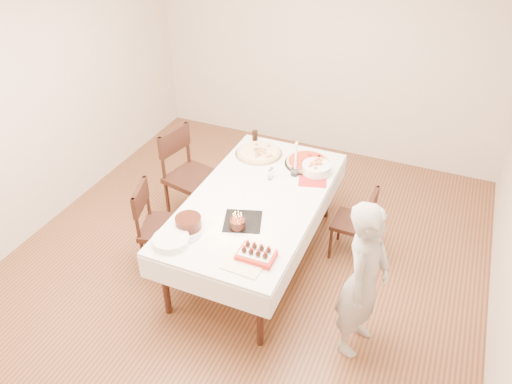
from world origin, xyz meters
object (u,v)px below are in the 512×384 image
at_px(pasta_bowl, 316,168).
at_px(taper_candle, 296,158).
at_px(cola_glass, 255,136).
at_px(strawberry_box, 256,254).
at_px(pizza_white, 259,153).
at_px(dining_table, 256,229).
at_px(chair_left_dessert, 165,228).
at_px(pizza_pepperoni, 307,162).
at_px(layer_cake, 188,223).
at_px(chair_right_savory, 352,222).
at_px(birthday_cake, 237,220).
at_px(chair_left_savory, 193,178).
at_px(person, 364,281).

distance_m(pasta_bowl, taper_candle, 0.25).
bearing_deg(cola_glass, strawberry_box, -66.43).
distance_m(pizza_white, pasta_bowl, 0.67).
height_order(dining_table, chair_left_dessert, chair_left_dessert).
xyz_separation_m(pizza_pepperoni, cola_glass, (-0.68, 0.25, 0.03)).
bearing_deg(layer_cake, taper_candle, 64.15).
distance_m(chair_right_savory, strawberry_box, 1.36).
xyz_separation_m(birthday_cake, strawberry_box, (0.29, -0.28, -0.04)).
relative_size(pizza_pepperoni, cola_glass, 4.08).
height_order(pizza_white, cola_glass, cola_glass).
bearing_deg(pasta_bowl, pizza_pepperoni, 136.47).
height_order(chair_right_savory, cola_glass, cola_glass).
distance_m(chair_left_dessert, pasta_bowl, 1.57).
bearing_deg(birthday_cake, pasta_bowl, 72.09).
xyz_separation_m(chair_right_savory, pasta_bowl, (-0.45, 0.17, 0.42)).
bearing_deg(pasta_bowl, chair_right_savory, -20.37).
xyz_separation_m(chair_left_dessert, birthday_cake, (0.78, -0.06, 0.37)).
xyz_separation_m(pizza_white, pizza_pepperoni, (0.53, 0.02, 0.00)).
distance_m(chair_left_dessert, pizza_pepperoni, 1.56).
relative_size(chair_left_dessert, layer_cake, 3.25).
bearing_deg(strawberry_box, chair_left_savory, 137.30).
bearing_deg(dining_table, pizza_pepperoni, 71.52).
xyz_separation_m(chair_left_dessert, strawberry_box, (1.07, -0.34, 0.33)).
xyz_separation_m(person, pizza_pepperoni, (-0.90, 1.35, 0.07)).
distance_m(chair_right_savory, person, 1.15).
bearing_deg(chair_left_dessert, pizza_pepperoni, -148.41).
bearing_deg(cola_glass, person, -45.22).
xyz_separation_m(chair_left_savory, chair_left_dessert, (0.13, -0.78, -0.06)).
height_order(person, strawberry_box, person).
xyz_separation_m(dining_table, cola_glass, (-0.43, 0.99, 0.43)).
distance_m(pizza_pepperoni, layer_cake, 1.49).
distance_m(chair_right_savory, chair_left_savory, 1.72).
bearing_deg(pizza_pepperoni, dining_table, -108.48).
height_order(cola_glass, birthday_cake, birthday_cake).
xyz_separation_m(chair_right_savory, taper_candle, (-0.63, 0.05, 0.55)).
height_order(dining_table, chair_right_savory, chair_right_savory).
distance_m(pizza_pepperoni, taper_candle, 0.30).
bearing_deg(dining_table, chair_left_savory, 157.46).
relative_size(chair_right_savory, pizza_white, 1.56).
xyz_separation_m(dining_table, strawberry_box, (0.32, -0.74, 0.41)).
xyz_separation_m(person, birthday_cake, (-1.12, 0.14, 0.13)).
bearing_deg(pizza_pepperoni, cola_glass, 160.20).
relative_size(chair_left_dessert, person, 0.65).
bearing_deg(birthday_cake, taper_candle, 80.07).
relative_size(cola_glass, layer_cake, 0.40).
height_order(dining_table, pasta_bowl, pasta_bowl).
xyz_separation_m(person, cola_glass, (-1.58, 1.60, 0.10)).
relative_size(person, cola_glass, 12.46).
bearing_deg(pizza_white, chair_right_savory, -13.81).
relative_size(taper_candle, strawberry_box, 1.29).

